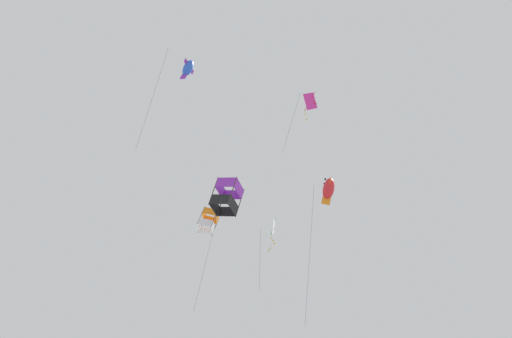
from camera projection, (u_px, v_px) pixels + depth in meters
name	position (u px, v px, depth m)	size (l,w,h in m)	color
kite_diamond_mid_left	(310.00, 102.00, 40.59)	(2.58, 2.18, 5.20)	#DB2D93
kite_fish_far_centre	(188.00, 68.00, 36.39)	(2.97, 3.08, 7.02)	blue
kite_box_near_left	(227.00, 197.00, 39.62)	(2.86, 2.37, 9.76)	purple
kite_fish_highest	(329.00, 189.00, 37.34)	(2.44, 2.64, 9.98)	red
kite_box_low_drifter	(208.00, 221.00, 42.10)	(1.59, 1.25, 1.86)	orange
kite_diamond_upper_right	(273.00, 228.00, 41.38)	(1.22, 1.57, 5.46)	white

